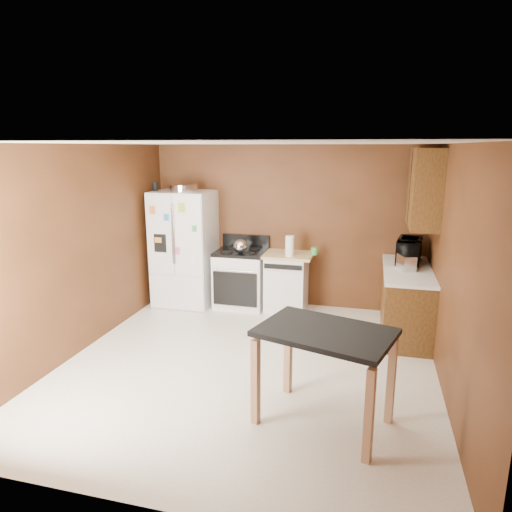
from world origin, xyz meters
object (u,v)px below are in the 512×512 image
at_px(toaster, 406,262).
at_px(roasting_pan, 184,188).
at_px(paper_towel, 290,246).
at_px(island, 325,345).
at_px(dishwasher, 287,281).
at_px(pen_cup, 155,186).
at_px(refrigerator, 185,248).
at_px(microwave, 409,251).
at_px(kettle, 240,246).
at_px(gas_range, 241,278).
at_px(green_canister, 314,251).

bearing_deg(toaster, roasting_pan, 153.35).
height_order(paper_towel, island, paper_towel).
xyz_separation_m(roasting_pan, toaster, (3.28, -0.45, -0.85)).
height_order(dishwasher, island, island).
relative_size(pen_cup, refrigerator, 0.07).
xyz_separation_m(roasting_pan, island, (2.47, -2.75, -1.09)).
bearing_deg(toaster, pen_cup, 154.58).
bearing_deg(toaster, refrigerator, 152.99).
relative_size(pen_cup, microwave, 0.24).
relative_size(refrigerator, dishwasher, 2.02).
height_order(toaster, dishwasher, toaster).
bearing_deg(dishwasher, pen_cup, -176.44).
distance_m(kettle, toaster, 2.40).
height_order(toaster, microwave, microwave).
relative_size(gas_range, island, 0.84).
bearing_deg(island, green_canister, 99.20).
bearing_deg(green_canister, gas_range, -177.38).
bearing_deg(green_canister, pen_cup, -176.40).
xyz_separation_m(kettle, gas_range, (-0.04, 0.16, -0.54)).
height_order(toaster, refrigerator, refrigerator).
distance_m(refrigerator, dishwasher, 1.69).
height_order(roasting_pan, island, roasting_pan).
bearing_deg(roasting_pan, island, -48.09).
xyz_separation_m(green_canister, microwave, (1.33, -0.17, 0.11)).
relative_size(microwave, island, 0.43).
bearing_deg(gas_range, paper_towel, -8.68).
bearing_deg(gas_range, dishwasher, 1.94).
xyz_separation_m(toaster, microwave, (0.06, 0.42, 0.06)).
distance_m(green_canister, island, 2.94).
bearing_deg(gas_range, refrigerator, -176.19).
distance_m(paper_towel, microwave, 1.67).
height_order(paper_towel, refrigerator, refrigerator).
distance_m(paper_towel, green_canister, 0.40).
xyz_separation_m(paper_towel, island, (0.81, -2.72, -0.28)).
height_order(paper_towel, microwave, microwave).
bearing_deg(green_canister, island, -80.80).
relative_size(roasting_pan, kettle, 2.00).
height_order(kettle, paper_towel, paper_towel).
height_order(pen_cup, island, pen_cup).
relative_size(green_canister, toaster, 0.41).
relative_size(kettle, dishwasher, 0.24).
bearing_deg(paper_towel, microwave, -0.07).
relative_size(green_canister, dishwasher, 0.12).
relative_size(kettle, microwave, 0.38).
distance_m(roasting_pan, toaster, 3.42).
distance_m(microwave, refrigerator, 3.37).
relative_size(green_canister, microwave, 0.20).
bearing_deg(refrigerator, island, -47.95).
bearing_deg(dishwasher, kettle, -165.07).
xyz_separation_m(gas_range, island, (1.60, -2.84, 0.30)).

